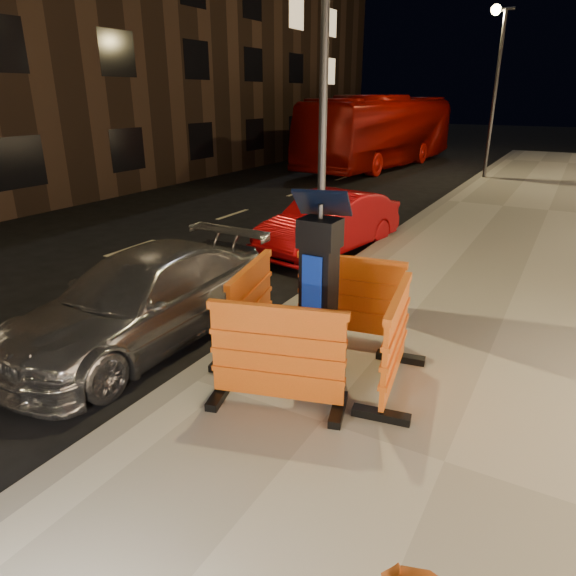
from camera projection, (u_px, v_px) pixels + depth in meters
The scene contains 13 objects.
ground_plane at pixel (188, 389), 6.10m from camera, with size 120.00×120.00×0.00m, color black.
sidewalk at pixel (443, 468), 4.69m from camera, with size 6.00×60.00×0.15m, color #9B988D.
kerb at pixel (188, 383), 6.07m from camera, with size 0.30×60.00×0.15m, color slate.
parking_kiosk at pixel (319, 288), 5.93m from camera, with size 0.65×0.65×2.07m, color black.
barrier_front at pixel (277, 357), 5.31m from camera, with size 1.48×0.61×1.15m, color orange.
barrier_back at pixel (349, 298), 6.86m from camera, with size 1.48×0.61×1.15m, color orange.
barrier_kerbside at pixel (251, 308), 6.52m from camera, with size 1.48×0.61×1.15m, color orange.
barrier_bldgside at pixel (395, 342), 5.65m from camera, with size 1.48×0.61×1.15m, color orange.
car_silver at pixel (147, 340), 7.30m from camera, with size 1.75×4.31×1.25m, color #B5B5BB.
car_red at pixel (329, 251), 11.43m from camera, with size 1.36×3.89×1.28m, color #AB080E.
bus_doubledecker at pixel (379, 167), 24.74m from camera, with size 2.72×11.64×3.24m, color #960905.
street_lamp_mid at pixel (323, 104), 7.31m from camera, with size 0.12×0.12×6.00m, color #3F3F44.
street_lamp_far at pixel (494, 98), 19.53m from camera, with size 0.12×0.12×6.00m, color #3F3F44.
Camera 1 is at (3.63, -4.01, 3.28)m, focal length 32.00 mm.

